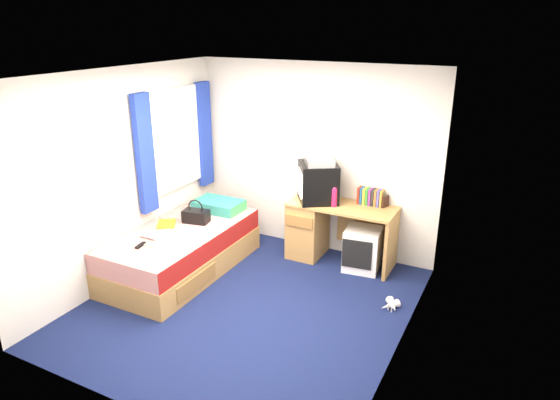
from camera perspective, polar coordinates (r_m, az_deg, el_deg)
The scene contains 20 objects.
ground at distance 5.43m, azimuth -3.70°, elevation -11.91°, with size 3.40×3.40×0.00m, color #0C1438.
room_shell at distance 4.83m, azimuth -4.08°, elevation 2.89°, with size 3.40×3.40×3.40m.
bed at distance 6.10m, azimuth -11.14°, elevation -5.65°, with size 1.01×2.00×0.54m.
pillow at distance 6.48m, azimuth -7.03°, elevation -0.61°, with size 0.61×0.39×0.13m, color #1863A1.
desk at distance 6.30m, azimuth 4.71°, elevation -3.09°, with size 1.30×0.55×0.75m.
storage_cube at distance 6.12m, azimuth 9.41°, elevation -5.55°, with size 0.41×0.41×0.52m, color white.
crt_tv at distance 6.12m, azimuth 4.34°, elevation 2.05°, with size 0.63×0.64×0.48m.
vcr at distance 6.04m, azimuth 4.45°, elevation 4.59°, with size 0.45×0.32×0.09m, color #B5B5B7.
book_row at distance 6.11m, azimuth 10.31°, elevation 0.37°, with size 0.31×0.13×0.20m.
picture_frame at distance 6.07m, azimuth 11.97°, elevation -0.19°, with size 0.02×0.12×0.14m, color black.
pink_water_bottle at distance 5.98m, azimuth 6.20°, elevation 0.26°, with size 0.07×0.07×0.22m, color #BF1B4D.
aerosol_can at distance 6.12m, azimuth 6.21°, elevation 0.46°, with size 0.05×0.05×0.17m, color white.
handbag at distance 6.13m, azimuth -9.58°, elevation -1.78°, with size 0.34×0.23×0.29m.
towel at distance 5.62m, azimuth -10.30°, elevation -4.28°, with size 0.29×0.25×0.10m, color white.
magazine at distance 6.17m, azimuth -12.84°, elevation -2.65°, with size 0.21×0.28×0.01m, color #CAE819.
water_bottle at distance 5.81m, azimuth -14.75°, elevation -3.95°, with size 0.07×0.07×0.20m, color silver.
colour_swatch_fan at distance 5.64m, azimuth -14.79°, elevation -5.01°, with size 0.22×0.06×0.01m, color yellow.
remote_control at distance 5.66m, azimuth -15.65°, elevation -5.00°, with size 0.05×0.16×0.02m, color black.
window_assembly at distance 6.42m, azimuth -11.83°, elevation 6.50°, with size 0.11×1.42×1.40m.
white_heels at distance 5.47m, azimuth 12.58°, elevation -11.67°, with size 0.22×0.26×0.09m.
Camera 1 is at (2.41, -3.94, 2.86)m, focal length 32.00 mm.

